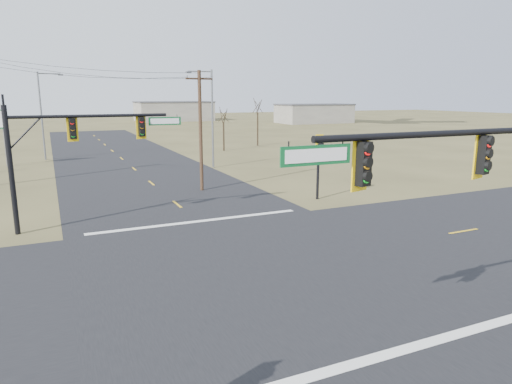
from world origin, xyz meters
TOP-DOWN VIEW (x-y plane):
  - ground at (0.00, 0.00)m, footprint 320.00×320.00m
  - road_ew at (0.00, 0.00)m, footprint 160.00×14.00m
  - road_ns at (0.00, 0.00)m, footprint 14.00×160.00m
  - stop_bar_near at (0.00, -7.50)m, footprint 12.00×0.40m
  - stop_bar_far at (0.00, 7.50)m, footprint 12.00×0.40m
  - mast_arm_near at (3.62, -7.57)m, footprint 10.33×0.52m
  - mast_arm_far at (-5.92, 9.12)m, footprint 8.83×0.47m
  - pedestal_signal_ne at (9.13, 9.52)m, footprint 0.59×0.51m
  - utility_pole_near at (2.86, 15.68)m, footprint 2.11×0.50m
  - streetlight_a at (7.06, 25.78)m, footprint 2.61×0.40m
  - streetlight_c at (-7.52, 38.53)m, footprint 2.61×0.25m
  - bare_tree_c at (13.01, 38.24)m, footprint 2.57×2.57m
  - bare_tree_d at (19.47, 42.00)m, footprint 2.83×2.83m
  - warehouse_mid at (25.00, 110.00)m, footprint 20.00×12.00m
  - warehouse_right at (55.00, 85.00)m, footprint 18.00×10.00m

SIDE VIEW (x-z plane):
  - ground at x=0.00m, z-range 0.00..0.00m
  - road_ew at x=0.00m, z-range 0.00..0.02m
  - road_ns at x=0.00m, z-range 0.00..0.02m
  - stop_bar_near at x=0.00m, z-range 0.03..0.03m
  - stop_bar_far at x=0.00m, z-range 0.03..0.03m
  - warehouse_right at x=55.00m, z-range 0.00..4.50m
  - warehouse_mid at x=25.00m, z-range 0.00..5.00m
  - pedestal_signal_ne at x=9.13m, z-range 1.02..5.45m
  - utility_pole_near at x=2.86m, z-range 0.20..8.88m
  - bare_tree_c at x=13.01m, z-range 1.65..7.46m
  - mast_arm_far at x=-5.92m, z-range 1.46..7.95m
  - mast_arm_near at x=3.62m, z-range 1.52..8.09m
  - streetlight_a at x=7.06m, z-range 0.57..9.88m
  - streetlight_c at x=-7.52m, z-range 0.58..9.97m
  - bare_tree_d at x=19.47m, z-range 2.10..8.97m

